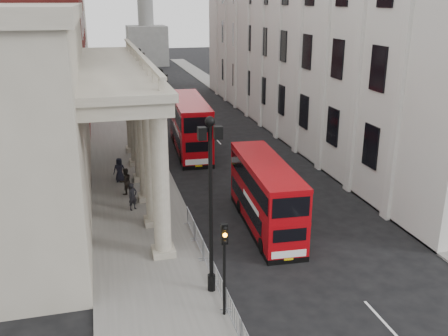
% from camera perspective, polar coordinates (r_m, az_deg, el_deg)
% --- Properties ---
extents(sidewalk_west, '(6.00, 140.00, 0.12)m').
position_cam_1_polar(sidewalk_west, '(47.69, -11.37, 2.49)').
color(sidewalk_west, slate).
rests_on(sidewalk_west, ground).
extents(sidewalk_east, '(3.00, 140.00, 0.12)m').
position_cam_1_polar(sidewalk_east, '(51.15, 7.41, 3.80)').
color(sidewalk_east, slate).
rests_on(sidewalk_east, ground).
extents(kerb, '(0.20, 140.00, 0.14)m').
position_cam_1_polar(kerb, '(47.91, -7.85, 2.77)').
color(kerb, slate).
rests_on(kerb, ground).
extents(portico_building, '(9.00, 28.00, 12.00)m').
position_cam_1_polar(portico_building, '(34.99, -23.10, 5.56)').
color(portico_building, gray).
rests_on(portico_building, ground).
extents(brick_building, '(9.00, 32.00, 22.00)m').
position_cam_1_polar(brick_building, '(64.11, -20.04, 15.76)').
color(brick_building, maroon).
rests_on(brick_building, ground).
extents(west_building_far, '(9.00, 30.00, 20.00)m').
position_cam_1_polar(west_building_far, '(96.05, -18.38, 15.93)').
color(west_building_far, gray).
rests_on(west_building_far, ground).
extents(east_building, '(8.00, 55.00, 25.00)m').
position_cam_1_polar(east_building, '(52.30, 9.84, 17.81)').
color(east_building, beige).
rests_on(east_building, ground).
extents(lamp_post_south, '(1.05, 0.44, 8.32)m').
position_cam_1_polar(lamp_post_south, '(21.91, -1.54, -3.10)').
color(lamp_post_south, black).
rests_on(lamp_post_south, sidewalk_west).
extents(lamp_post_mid, '(1.05, 0.44, 8.32)m').
position_cam_1_polar(lamp_post_mid, '(37.03, -7.14, 5.84)').
color(lamp_post_mid, black).
rests_on(lamp_post_mid, sidewalk_west).
extents(lamp_post_north, '(1.05, 0.44, 8.32)m').
position_cam_1_polar(lamp_post_north, '(52.67, -9.49, 9.53)').
color(lamp_post_north, black).
rests_on(lamp_post_north, sidewalk_west).
extents(traffic_light, '(0.28, 0.33, 4.30)m').
position_cam_1_polar(traffic_light, '(20.92, 0.04, -9.67)').
color(traffic_light, black).
rests_on(traffic_light, sidewalk_west).
extents(crowd_barriers, '(0.50, 18.75, 1.10)m').
position_cam_1_polar(crowd_barriers, '(22.41, 0.26, -14.83)').
color(crowd_barriers, gray).
rests_on(crowd_barriers, sidewalk_west).
extents(bus_near, '(2.84, 9.53, 4.06)m').
position_cam_1_polar(bus_near, '(29.75, 4.76, -2.93)').
color(bus_near, '#A3070D').
rests_on(bus_near, ground).
extents(bus_far, '(3.29, 11.07, 4.72)m').
position_cam_1_polar(bus_far, '(44.89, -3.94, 4.99)').
color(bus_far, '#AD070E').
rests_on(bus_far, ground).
extents(pedestrian_a, '(0.79, 0.73, 1.81)m').
position_cam_1_polar(pedestrian_a, '(32.69, -10.40, -3.22)').
color(pedestrian_a, black).
rests_on(pedestrian_a, sidewalk_west).
extents(pedestrian_b, '(1.15, 1.06, 1.89)m').
position_cam_1_polar(pedestrian_b, '(35.37, -11.20, -1.50)').
color(pedestrian_b, black).
rests_on(pedestrian_b, sidewalk_west).
extents(pedestrian_c, '(1.01, 0.80, 1.83)m').
position_cam_1_polar(pedestrian_c, '(37.91, -11.86, -0.21)').
color(pedestrian_c, black).
rests_on(pedestrian_c, sidewalk_west).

